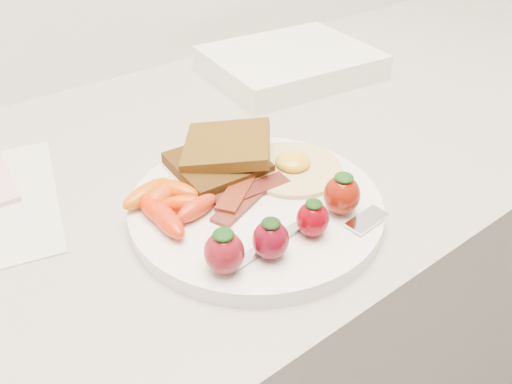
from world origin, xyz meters
TOP-DOWN VIEW (x-y plane):
  - counter at (0.00, 1.70)m, footprint 2.00×0.60m
  - plate at (0.00, 1.57)m, footprint 0.27×0.27m
  - toast_lower at (0.00, 1.64)m, footprint 0.10×0.10m
  - toast_upper at (0.02, 1.65)m, footprint 0.14×0.14m
  - fried_egg at (0.07, 1.58)m, footprint 0.11×0.11m
  - bacon_strips at (-0.00, 1.58)m, footprint 0.11×0.08m
  - baby_carrots at (-0.08, 1.61)m, footprint 0.09×0.10m
  - strawberries at (-0.01, 1.49)m, footprint 0.18×0.05m
  - fork at (0.02, 1.49)m, footprint 0.17×0.06m
  - appliance at (0.28, 1.83)m, footprint 0.28×0.24m

SIDE VIEW (x-z plane):
  - counter at x=0.00m, z-range 0.00..0.90m
  - plate at x=0.00m, z-range 0.90..0.92m
  - appliance at x=0.28m, z-range 0.90..0.94m
  - fork at x=0.02m, z-range 0.92..0.92m
  - bacon_strips at x=0.00m, z-range 0.92..0.93m
  - fried_egg at x=0.07m, z-range 0.91..0.93m
  - toast_lower at x=0.00m, z-range 0.92..0.93m
  - baby_carrots at x=-0.08m, z-range 0.92..0.94m
  - strawberries at x=-0.01m, z-range 0.92..0.96m
  - toast_upper at x=0.02m, z-range 0.93..0.95m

